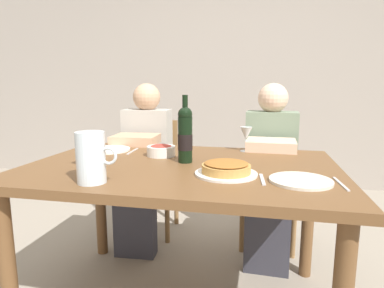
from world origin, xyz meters
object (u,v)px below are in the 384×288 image
dinner_plate_right_setting (109,150)px  dinner_plate_left_setting (301,181)px  water_pitcher (91,160)px  wine_glass_right_diner (96,149)px  dining_table (182,182)px  chair_right (270,175)px  wine_glass_centre (84,147)px  diner_left (144,160)px  chair_left (153,168)px  wine_bottle (185,135)px  wine_glass_left_diner (246,134)px  baked_tart (226,169)px  salad_bowl (161,150)px  diner_right (270,167)px

dinner_plate_right_setting → dinner_plate_left_setting: bearing=-23.3°
water_pitcher → wine_glass_right_diner: (-0.06, 0.15, 0.02)m
dining_table → dinner_plate_right_setting: 0.57m
dinner_plate_right_setting → chair_right: chair_right is taller
wine_glass_centre → chair_right: wine_glass_centre is taller
diner_left → chair_left: bearing=-90.6°
wine_bottle → wine_glass_left_diner: 0.45m
wine_bottle → chair_left: size_ratio=0.39×
wine_glass_right_diner → chair_left: wine_glass_right_diner is taller
water_pitcher → chair_left: size_ratio=0.23×
wine_glass_left_diner → chair_left: bearing=146.1°
chair_left → baked_tart: bearing=120.1°
wine_bottle → chair_right: 1.02m
wine_glass_left_diner → wine_glass_right_diner: (-0.62, -0.62, 0.00)m
salad_bowl → chair_left: size_ratio=0.18×
wine_bottle → wine_glass_right_diner: (-0.34, -0.27, -0.03)m
dinner_plate_left_setting → wine_bottle: bearing=155.0°
wine_glass_centre → diner_right: bearing=42.3°
chair_right → wine_glass_right_diner: bearing=56.7°
wine_glass_centre → dinner_plate_left_setting: size_ratio=0.57×
chair_right → wine_glass_centre: bearing=51.6°
diner_right → water_pitcher: bearing=56.8°
baked_tart → water_pitcher: bearing=-156.0°
dinner_plate_left_setting → diner_right: bearing=96.3°
dining_table → baked_tart: (0.23, -0.15, 0.12)m
water_pitcher → diner_left: size_ratio=0.18×
wine_bottle → wine_glass_left_diner: (0.28, 0.35, -0.04)m
chair_left → water_pitcher: bearing=94.8°
dinner_plate_right_setting → diner_left: bearing=81.3°
diner_right → wine_glass_right_diner: bearing=50.2°
baked_tart → dinner_plate_right_setting: 0.84m
water_pitcher → chair_right: 1.49m
dinner_plate_right_setting → chair_left: size_ratio=0.29×
baked_tart → diner_left: diner_left is taller
wine_glass_left_diner → dinner_plate_left_setting: size_ratio=0.58×
wine_bottle → wine_glass_centre: size_ratio=2.39×
chair_right → salad_bowl: bearing=51.3°
dining_table → wine_bottle: 0.24m
dinner_plate_right_setting → wine_glass_right_diner: bearing=-69.7°
wine_glass_right_diner → diner_right: bearing=48.0°
water_pitcher → dinner_plate_left_setting: 0.83m
dinner_plate_left_setting → dinner_plate_right_setting: (-1.04, 0.45, 0.00)m
baked_tart → salad_bowl: 0.51m
baked_tart → diner_left: bearing=130.0°
wine_glass_left_diner → chair_right: (0.16, 0.48, -0.37)m
dinner_plate_left_setting → chair_right: bearing=94.5°
water_pitcher → wine_glass_centre: size_ratio=1.45×
wine_bottle → chair_left: 1.05m
wine_bottle → baked_tart: 0.32m
water_pitcher → dinner_plate_left_setting: size_ratio=0.82×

